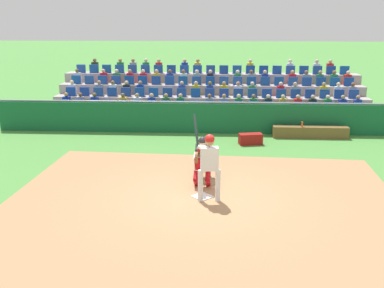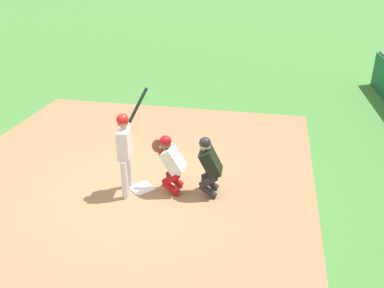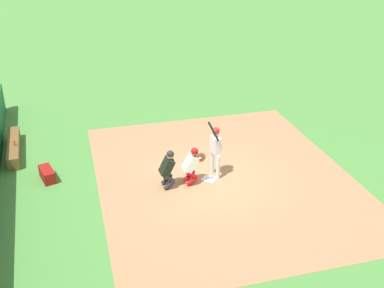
# 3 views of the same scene
# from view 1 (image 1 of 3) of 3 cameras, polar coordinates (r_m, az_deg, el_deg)

# --- Properties ---
(ground_plane) EXTENTS (160.00, 160.00, 0.00)m
(ground_plane) POSITION_cam_1_polar(r_m,az_deg,el_deg) (11.42, 1.36, -6.88)
(ground_plane) COLOR #4A8B3C
(infield_dirt_patch) EXTENTS (10.29, 8.62, 0.01)m
(infield_dirt_patch) POSITION_cam_1_polar(r_m,az_deg,el_deg) (10.96, 1.27, -7.87)
(infield_dirt_patch) COLOR #A57A52
(infield_dirt_patch) RESTS_ON ground_plane
(home_plate_marker) EXTENTS (0.62, 0.62, 0.02)m
(home_plate_marker) POSITION_cam_1_polar(r_m,az_deg,el_deg) (11.41, 1.36, -6.80)
(home_plate_marker) COLOR white
(home_plate_marker) RESTS_ON infield_dirt_patch
(batter_at_plate) EXTENTS (0.73, 0.56, 2.15)m
(batter_at_plate) POSITION_cam_1_polar(r_m,az_deg,el_deg) (10.81, 2.20, -2.13)
(batter_at_plate) COLOR silver
(batter_at_plate) RESTS_ON ground_plane
(catcher_crouching) EXTENTS (0.48, 0.71, 1.26)m
(catcher_crouching) POSITION_cam_1_polar(r_m,az_deg,el_deg) (11.74, 1.26, -2.55)
(catcher_crouching) COLOR #AB1116
(catcher_crouching) RESTS_ON ground_plane
(home_plate_umpire) EXTENTS (0.46, 0.47, 1.28)m
(home_plate_umpire) POSITION_cam_1_polar(r_m,az_deg,el_deg) (12.49, 1.41, -1.44)
(home_plate_umpire) COLOR #262428
(home_plate_umpire) RESTS_ON ground_plane
(dugout_wall) EXTENTS (17.04, 0.24, 1.27)m
(dugout_wall) POSITION_cam_1_polar(r_m,az_deg,el_deg) (17.58, 2.11, 3.41)
(dugout_wall) COLOR #145A32
(dugout_wall) RESTS_ON ground_plane
(dugout_bench) EXTENTS (2.86, 0.40, 0.44)m
(dugout_bench) POSITION_cam_1_polar(r_m,az_deg,el_deg) (17.51, 15.07, 1.50)
(dugout_bench) COLOR brown
(dugout_bench) RESTS_ON ground_plane
(water_bottle_on_bench) EXTENTS (0.07, 0.07, 0.21)m
(water_bottle_on_bench) POSITION_cam_1_polar(r_m,az_deg,el_deg) (17.29, 14.08, 2.50)
(water_bottle_on_bench) COLOR #DC5424
(water_bottle_on_bench) RESTS_ON dugout_bench
(equipment_duffel_bag) EXTENTS (0.89, 0.52, 0.40)m
(equipment_duffel_bag) POSITION_cam_1_polar(r_m,az_deg,el_deg) (16.16, 7.59, 0.65)
(equipment_duffel_bag) COLOR maroon
(equipment_duffel_bag) RESTS_ON ground_plane
(bleacher_stand) EXTENTS (14.76, 3.67, 2.47)m
(bleacher_stand) POSITION_cam_1_polar(r_m,az_deg,el_deg) (21.73, 2.37, 6.09)
(bleacher_stand) COLOR #A09595
(bleacher_stand) RESTS_ON ground_plane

